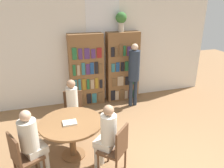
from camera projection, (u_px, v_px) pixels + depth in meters
wall_back at (103, 48)px, 5.99m from camera, size 6.40×0.07×3.00m
bookshelf_left at (86, 70)px, 5.87m from camera, size 0.91×0.34×1.95m
bookshelf_right at (122, 67)px, 6.16m from camera, size 0.91×0.34×1.95m
flower_vase at (121, 19)px, 5.67m from camera, size 0.29×0.29×0.51m
reading_table at (71, 128)px, 3.92m from camera, size 1.14×1.14×0.73m
chair_near_camera at (23, 156)px, 3.38m from camera, size 0.54×0.54×0.90m
chair_left_side at (73, 109)px, 4.80m from camera, size 0.46×0.46×0.90m
chair_far_side at (116, 148)px, 3.56m from camera, size 0.57×0.57×0.90m
seated_reader_left at (72, 105)px, 4.56m from camera, size 0.29×0.37×1.25m
seated_reader_right at (106, 134)px, 3.57m from camera, size 0.41×0.41×1.25m
seated_reader_back at (32, 140)px, 3.41m from camera, size 0.42×0.40×1.24m
librarian_standing at (134, 69)px, 5.72m from camera, size 0.29×0.56×1.72m
open_book_on_table at (70, 123)px, 3.81m from camera, size 0.24×0.18×0.03m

